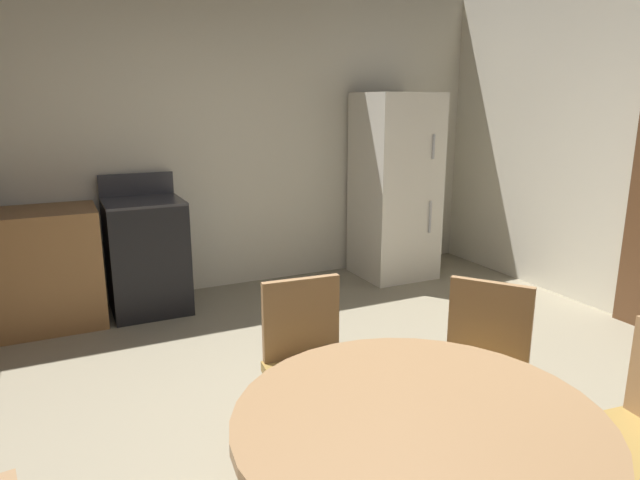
{
  "coord_description": "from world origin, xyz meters",
  "views": [
    {
      "loc": [
        -1.18,
        -2.06,
        1.67
      ],
      "look_at": [
        0.12,
        0.65,
        0.93
      ],
      "focal_mm": 31.28,
      "sensor_mm": 36.0,
      "label": 1
    }
  ],
  "objects_px": {
    "oven_range": "(147,255)",
    "dining_table": "(417,463)",
    "chair_north": "(310,361)",
    "refrigerator": "(395,187)",
    "chair_northeast": "(482,365)"
  },
  "relations": [
    {
      "from": "oven_range",
      "to": "dining_table",
      "type": "xyz_separation_m",
      "value": [
        0.29,
        -3.32,
        0.13
      ]
    },
    {
      "from": "chair_northeast",
      "to": "oven_range",
      "type": "bearing_deg",
      "value": -105.52
    },
    {
      "from": "chair_north",
      "to": "oven_range",
      "type": "bearing_deg",
      "value": -166.82
    },
    {
      "from": "refrigerator",
      "to": "chair_northeast",
      "type": "height_order",
      "value": "refrigerator"
    },
    {
      "from": "chair_north",
      "to": "chair_northeast",
      "type": "height_order",
      "value": "same"
    },
    {
      "from": "oven_range",
      "to": "refrigerator",
      "type": "distance_m",
      "value": 2.38
    },
    {
      "from": "oven_range",
      "to": "refrigerator",
      "type": "bearing_deg",
      "value": -1.32
    },
    {
      "from": "oven_range",
      "to": "dining_table",
      "type": "distance_m",
      "value": 3.34
    },
    {
      "from": "oven_range",
      "to": "dining_table",
      "type": "height_order",
      "value": "oven_range"
    },
    {
      "from": "dining_table",
      "to": "chair_northeast",
      "type": "distance_m",
      "value": 0.96
    },
    {
      "from": "dining_table",
      "to": "chair_northeast",
      "type": "bearing_deg",
      "value": 36.53
    },
    {
      "from": "dining_table",
      "to": "chair_north",
      "type": "xyz_separation_m",
      "value": [
        0.07,
        0.95,
        -0.1
      ]
    },
    {
      "from": "refrigerator",
      "to": "chair_north",
      "type": "height_order",
      "value": "refrigerator"
    },
    {
      "from": "refrigerator",
      "to": "chair_northeast",
      "type": "bearing_deg",
      "value": -115.34
    },
    {
      "from": "dining_table",
      "to": "chair_north",
      "type": "height_order",
      "value": "chair_north"
    }
  ]
}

